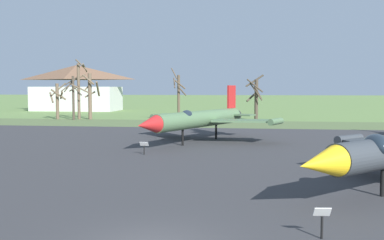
{
  "coord_description": "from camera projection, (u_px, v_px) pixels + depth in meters",
  "views": [
    {
      "loc": [
        3.09,
        -12.53,
        4.87
      ],
      "look_at": [
        -1.21,
        17.82,
        2.63
      ],
      "focal_mm": 40.68,
      "sensor_mm": 36.0,
      "label": 1
    }
  ],
  "objects": [
    {
      "name": "asphalt_apron",
      "position": [
        204.0,
        164.0,
        27.96
      ],
      "size": [
        76.79,
        49.96,
        0.05
      ],
      "primitive_type": "cube",
      "color": "#333335",
      "rests_on": "ground"
    },
    {
      "name": "grass_verge_strip",
      "position": [
        230.0,
        124.0,
        58.55
      ],
      "size": [
        136.79,
        12.0,
        0.06
      ],
      "primitive_type": "cube",
      "color": "#51643A",
      "rests_on": "ground"
    },
    {
      "name": "info_placard_front_left",
      "position": [
        322.0,
        219.0,
        13.91
      ],
      "size": [
        0.56,
        0.3,
        1.09
      ],
      "color": "black",
      "rests_on": "ground"
    },
    {
      "name": "jet_fighter_rear_center",
      "position": [
        199.0,
        119.0,
        38.69
      ],
      "size": [
        12.91,
        15.05,
        5.16
      ],
      "color": "#4C6B47",
      "rests_on": "ground"
    },
    {
      "name": "info_placard_rear_center",
      "position": [
        144.0,
        147.0,
        31.58
      ],
      "size": [
        0.64,
        0.27,
        0.98
      ],
      "color": "black",
      "rests_on": "ground"
    },
    {
      "name": "bare_tree_far_left",
      "position": [
        57.0,
        99.0,
        67.7
      ],
      "size": [
        3.22,
        3.25,
        5.76
      ],
      "color": "brown",
      "rests_on": "ground"
    },
    {
      "name": "bare_tree_left_of_center",
      "position": [
        73.0,
        95.0,
        66.36
      ],
      "size": [
        3.08,
        3.05,
        6.87
      ],
      "color": "#42382D",
      "rests_on": "ground"
    },
    {
      "name": "bare_tree_center",
      "position": [
        79.0,
        88.0,
        67.38
      ],
      "size": [
        3.39,
        3.44,
        9.31
      ],
      "color": "brown",
      "rests_on": "ground"
    },
    {
      "name": "bare_tree_right_of_center",
      "position": [
        91.0,
        94.0,
        67.77
      ],
      "size": [
        2.73,
        2.7,
        7.2
      ],
      "color": "brown",
      "rests_on": "ground"
    },
    {
      "name": "bare_tree_far_right",
      "position": [
        179.0,
        95.0,
        64.07
      ],
      "size": [
        2.33,
        1.68,
        7.88
      ],
      "color": "brown",
      "rests_on": "ground"
    },
    {
      "name": "bare_tree_backdrop_extra",
      "position": [
        256.0,
        96.0,
        66.74
      ],
      "size": [
        2.87,
        3.29,
        7.05
      ],
      "color": "#42382D",
      "rests_on": "ground"
    },
    {
      "name": "visitor_building",
      "position": [
        77.0,
        88.0,
        94.89
      ],
      "size": [
        18.89,
        9.44,
        9.91
      ],
      "color": "beige",
      "rests_on": "ground"
    }
  ]
}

